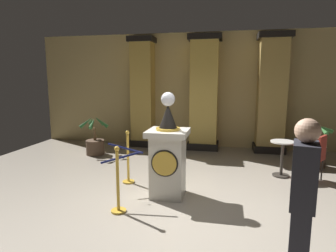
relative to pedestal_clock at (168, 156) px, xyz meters
The scene contains 14 objects.
ground_plane 0.92m from the pedestal_clock, 53.61° to the right, with size 10.73×10.73×0.00m, color #9E9384.
back_wall 4.25m from the pedestal_clock, 85.49° to the left, with size 10.73×0.16×3.47m, color tan.
pedestal_clock is the anchor object (origin of this frame).
stanchion_near 1.10m from the pedestal_clock, 152.16° to the left, with size 0.24×0.24×1.07m.
stanchion_far 1.07m from the pedestal_clock, 129.01° to the right, with size 0.24×0.24×1.06m.
velvet_rope 0.79m from the pedestal_clock, 169.10° to the right, with size 0.79×0.81×0.22m.
column_left 4.23m from the pedestal_clock, 112.40° to the left, with size 0.78×0.78×3.33m.
column_right 4.51m from the pedestal_clock, 59.78° to the left, with size 0.90×0.90×3.33m.
column_centre_rear 3.94m from the pedestal_clock, 85.13° to the left, with size 0.95×0.95×3.33m.
potted_palm_left 3.53m from the pedestal_clock, 136.96° to the left, with size 0.78×0.82×1.10m.
potted_palm_right 3.92m from the pedestal_clock, 37.85° to the left, with size 0.69×0.71×1.10m.
bystander_guest 2.62m from the pedestal_clock, 48.86° to the right, with size 0.29×0.40×1.71m.
cafe_table 2.67m from the pedestal_clock, 34.77° to the left, with size 0.51×0.51×0.77m.
cafe_chair_red 3.10m from the pedestal_clock, 25.35° to the left, with size 0.55×0.55×0.96m.
Camera 1 is at (0.66, -4.31, 2.06)m, focal length 30.38 mm.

